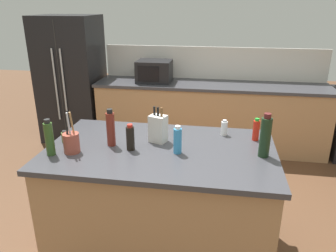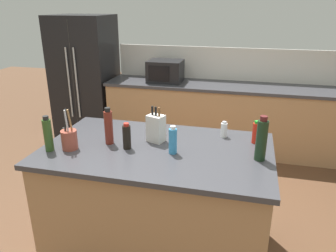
% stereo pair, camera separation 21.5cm
% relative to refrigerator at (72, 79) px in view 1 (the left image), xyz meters
% --- Properties ---
extents(ground_plane, '(14.00, 14.00, 0.00)m').
position_rel_refrigerator_xyz_m(ground_plane, '(1.77, -2.25, -0.91)').
color(ground_plane, brown).
extents(back_counter_run, '(3.21, 0.66, 0.94)m').
position_rel_refrigerator_xyz_m(back_counter_run, '(2.07, -0.05, -0.44)').
color(back_counter_run, '#A87C54').
rests_on(back_counter_run, ground_plane).
extents(wall_backsplash, '(3.17, 0.03, 0.46)m').
position_rel_refrigerator_xyz_m(wall_backsplash, '(2.07, 0.27, 0.26)').
color(wall_backsplash, beige).
rests_on(wall_backsplash, back_counter_run).
extents(kitchen_island, '(1.76, 1.05, 0.94)m').
position_rel_refrigerator_xyz_m(kitchen_island, '(1.77, -2.25, -0.44)').
color(kitchen_island, '#A87C54').
rests_on(kitchen_island, ground_plane).
extents(refrigerator, '(0.85, 0.75, 1.83)m').
position_rel_refrigerator_xyz_m(refrigerator, '(0.00, 0.00, 0.00)').
color(refrigerator, black).
rests_on(refrigerator, ground_plane).
extents(microwave, '(0.47, 0.39, 0.30)m').
position_rel_refrigerator_xyz_m(microwave, '(1.27, -0.05, 0.17)').
color(microwave, black).
rests_on(microwave, back_counter_run).
extents(knife_block, '(0.16, 0.14, 0.29)m').
position_rel_refrigerator_xyz_m(knife_block, '(1.73, -2.13, 0.14)').
color(knife_block, beige).
rests_on(knife_block, kitchen_island).
extents(utensil_crock, '(0.12, 0.12, 0.32)m').
position_rel_refrigerator_xyz_m(utensil_crock, '(1.13, -2.43, 0.11)').
color(utensil_crock, brown).
rests_on(utensil_crock, kitchen_island).
extents(dish_soap_bottle, '(0.06, 0.06, 0.22)m').
position_rel_refrigerator_xyz_m(dish_soap_bottle, '(1.91, -2.32, 0.13)').
color(dish_soap_bottle, '#3384BC').
rests_on(dish_soap_bottle, kitchen_island).
extents(salt_shaker, '(0.05, 0.05, 0.13)m').
position_rel_refrigerator_xyz_m(salt_shaker, '(2.25, -1.90, 0.09)').
color(salt_shaker, silver).
rests_on(salt_shaker, kitchen_island).
extents(soy_sauce_bottle, '(0.06, 0.06, 0.21)m').
position_rel_refrigerator_xyz_m(soy_sauce_bottle, '(1.55, -2.32, 0.12)').
color(soy_sauce_bottle, black).
rests_on(soy_sauce_bottle, kitchen_island).
extents(spice_jar_oregano, '(0.05, 0.05, 0.10)m').
position_rel_refrigerator_xyz_m(spice_jar_oregano, '(1.00, -2.26, 0.07)').
color(spice_jar_oregano, '#567038').
rests_on(spice_jar_oregano, kitchen_island).
extents(olive_oil_bottle, '(0.06, 0.06, 0.28)m').
position_rel_refrigerator_xyz_m(olive_oil_bottle, '(1.00, -2.50, 0.16)').
color(olive_oil_bottle, '#2D4C1E').
rests_on(olive_oil_bottle, kitchen_island).
extents(hot_sauce_bottle, '(0.05, 0.05, 0.19)m').
position_rel_refrigerator_xyz_m(hot_sauce_bottle, '(2.51, -1.97, 0.11)').
color(hot_sauce_bottle, red).
rests_on(hot_sauce_bottle, kitchen_island).
extents(vinegar_bottle, '(0.07, 0.07, 0.30)m').
position_rel_refrigerator_xyz_m(vinegar_bottle, '(1.38, -2.26, 0.17)').
color(vinegar_bottle, maroon).
rests_on(vinegar_bottle, kitchen_island).
extents(wine_bottle, '(0.08, 0.08, 0.33)m').
position_rel_refrigerator_xyz_m(wine_bottle, '(2.54, -2.27, 0.18)').
color(wine_bottle, black).
rests_on(wine_bottle, kitchen_island).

